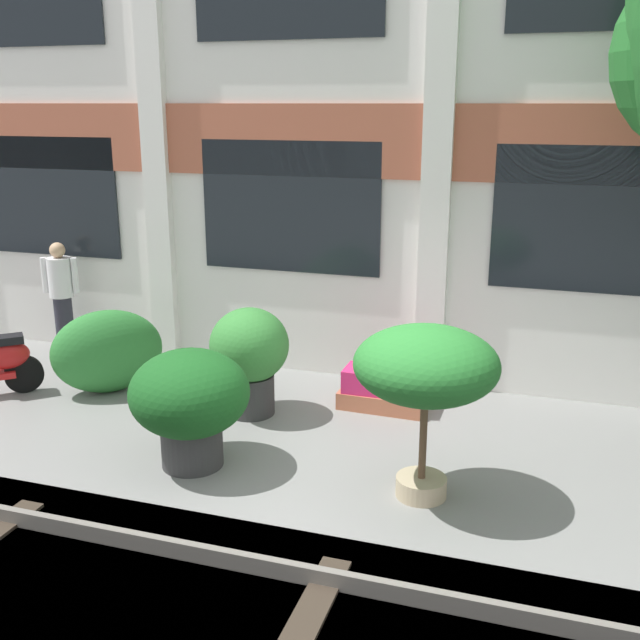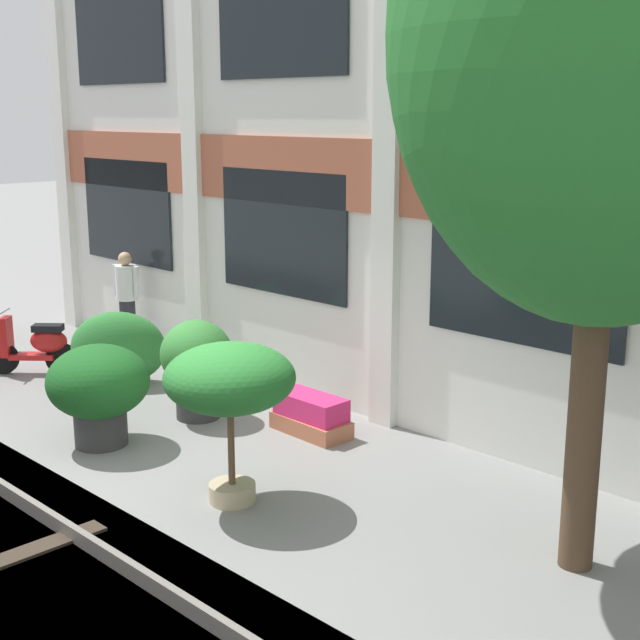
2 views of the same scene
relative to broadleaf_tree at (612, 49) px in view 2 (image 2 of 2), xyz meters
The scene contains 10 objects.
ground_plane 5.76m from the broadleaf_tree, 160.81° to the right, with size 80.00×80.00×0.00m, color gray.
apartment_facade 4.09m from the broadleaf_tree, 152.73° to the left, with size 15.59×0.64×7.27m.
broadleaf_tree is the anchor object (origin of this frame).
potted_plant_square_trough 5.76m from the broadleaf_tree, behind, with size 1.05×0.51×0.49m.
potted_plant_stone_basin 6.51m from the broadleaf_tree, behind, with size 0.93×0.93×1.29m.
potted_plant_fluted_column 6.71m from the broadleaf_tree, 165.97° to the right, with size 1.21×1.21×1.22m.
potted_plant_tall_urn 4.58m from the broadleaf_tree, 157.84° to the right, with size 1.32×1.32×1.65m.
scooter_near_curb 9.57m from the broadleaf_tree, behind, with size 1.07×1.01×0.98m.
resident_by_doorway 9.61m from the broadleaf_tree, behind, with size 0.51×0.34×1.66m.
topiary_hedge 8.35m from the broadleaf_tree, behind, with size 1.39×0.70×1.07m, color #2D7A33.
Camera 2 is at (7.02, -5.36, 3.87)m, focal length 50.00 mm.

